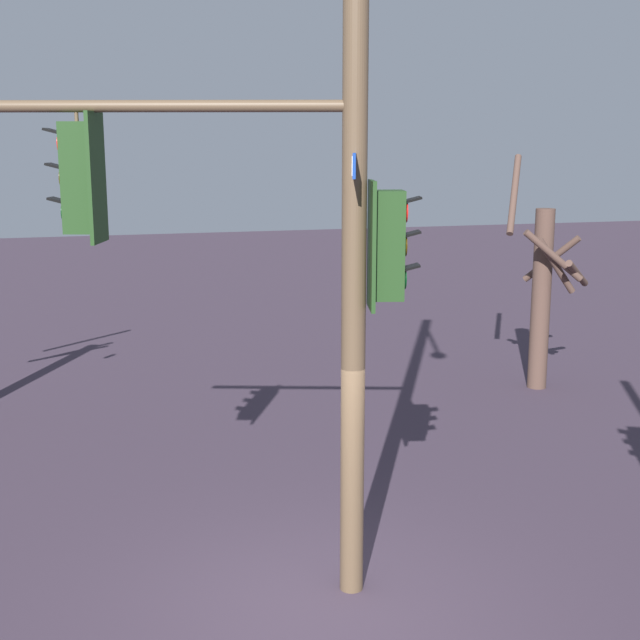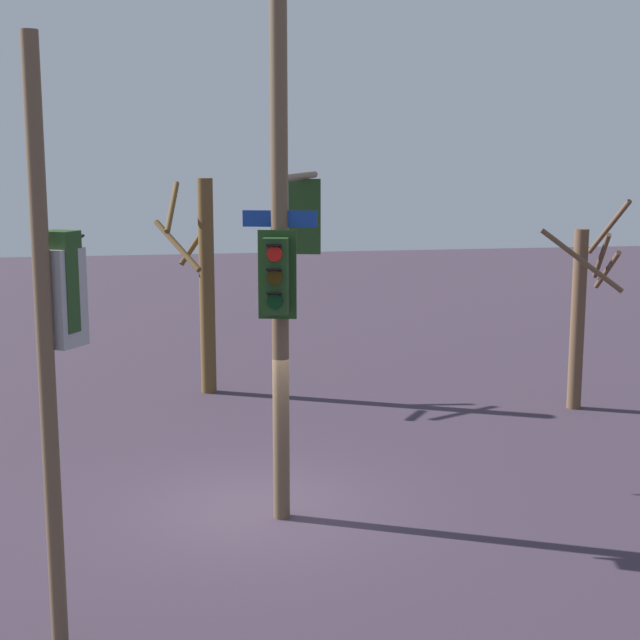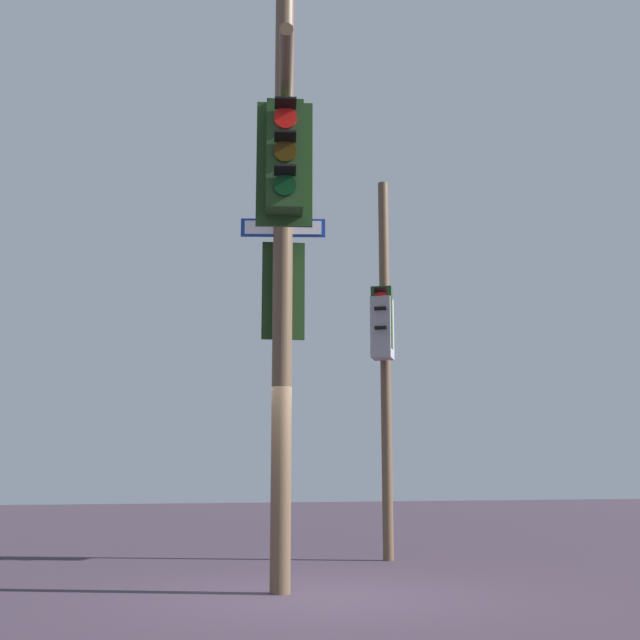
# 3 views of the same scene
# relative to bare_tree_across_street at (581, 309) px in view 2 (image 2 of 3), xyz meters

# --- Properties ---
(ground_plane) EXTENTS (80.00, 80.00, 0.00)m
(ground_plane) POSITION_rel_bare_tree_across_street_xyz_m (4.71, -7.60, -2.23)
(ground_plane) COLOR #392D3B
(main_signal_pole_assembly) EXTENTS (4.43, 4.60, 9.59)m
(main_signal_pole_assembly) POSITION_rel_bare_tree_across_street_xyz_m (4.63, -7.33, 2.68)
(main_signal_pole_assembly) COLOR brown
(main_signal_pole_assembly) RESTS_ON ground
(secondary_pole_assembly) EXTENTS (0.68, 0.54, 6.74)m
(secondary_pole_assembly) POSITION_rel_bare_tree_across_street_xyz_m (8.36, -10.21, 1.51)
(secondary_pole_assembly) COLOR brown
(secondary_pole_assembly) RESTS_ON ground
(bare_tree_across_street) EXTENTS (1.96, 1.96, 4.61)m
(bare_tree_across_street) POSITION_rel_bare_tree_across_street_xyz_m (0.00, 0.00, 0.00)
(bare_tree_across_street) COLOR brown
(bare_tree_across_street) RESTS_ON ground
(bare_tree_corner) EXTENTS (2.10, 1.42, 5.00)m
(bare_tree_corner) POSITION_rel_bare_tree_across_street_xyz_m (-2.92, -7.96, 0.41)
(bare_tree_corner) COLOR brown
(bare_tree_corner) RESTS_ON ground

